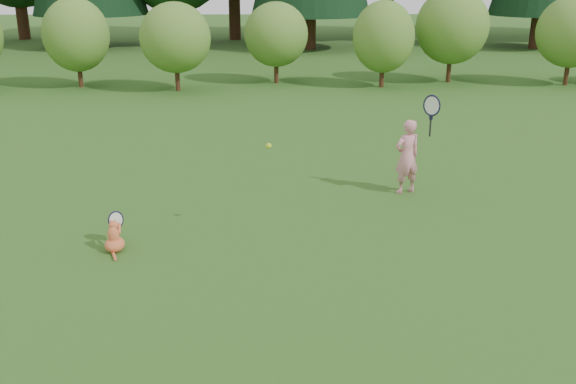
{
  "coord_description": "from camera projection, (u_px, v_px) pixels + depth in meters",
  "views": [
    {
      "loc": [
        0.02,
        -6.83,
        3.31
      ],
      "look_at": [
        0.2,
        0.8,
        0.7
      ],
      "focal_mm": 40.0,
      "sensor_mm": 36.0,
      "label": 1
    }
  ],
  "objects": [
    {
      "name": "ground",
      "position": [
        273.0,
        270.0,
        7.53
      ],
      "size": [
        100.0,
        100.0,
        0.0
      ],
      "primitive_type": "plane",
      "color": "#2D4F16",
      "rests_on": "ground"
    },
    {
      "name": "shrub_row",
      "position": [
        272.0,
        40.0,
        19.38
      ],
      "size": [
        28.0,
        3.0,
        2.8
      ],
      "primitive_type": null,
      "color": "#4A7C26",
      "rests_on": "ground"
    },
    {
      "name": "child",
      "position": [
        408.0,
        155.0,
        10.02
      ],
      "size": [
        0.67,
        0.46,
        1.77
      ],
      "rotation": [
        0.0,
        0.0,
        3.55
      ],
      "color": "pink",
      "rests_on": "ground"
    },
    {
      "name": "cat",
      "position": [
        114.0,
        235.0,
        8.01
      ],
      "size": [
        0.3,
        0.55,
        0.57
      ],
      "rotation": [
        0.0,
        0.0,
        -0.07
      ],
      "color": "#C44B25",
      "rests_on": "ground"
    },
    {
      "name": "tennis_ball",
      "position": [
        269.0,
        146.0,
        8.17
      ],
      "size": [
        0.07,
        0.07,
        0.07
      ],
      "color": "#A3CD18",
      "rests_on": "ground"
    }
  ]
}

